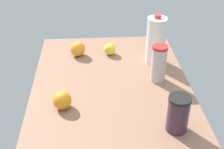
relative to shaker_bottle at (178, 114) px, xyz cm
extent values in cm
cube|color=#926751|center=(26.80, 23.70, -9.34)|extent=(120.00, 76.00, 3.00)
cylinder|color=#3E283B|center=(0.00, 0.00, -0.74)|extent=(8.51, 8.51, 14.21)
cylinder|color=black|center=(0.00, 0.00, 7.07)|extent=(8.76, 8.76, 1.40)
cylinder|color=beige|center=(36.18, 0.50, 0.86)|extent=(7.27, 7.27, 17.41)
cylinder|color=red|center=(36.18, 0.50, 10.27)|extent=(7.49, 7.49, 1.40)
cylinder|color=white|center=(54.26, -1.31, 4.81)|extent=(10.11, 10.11, 25.30)
cylinder|color=red|center=(54.26, -1.31, 18.36)|extent=(3.54, 3.54, 1.80)
sphere|color=orange|center=(64.30, 40.34, -3.67)|extent=(8.34, 8.34, 8.34)
sphere|color=orange|center=(16.96, 45.85, -3.79)|extent=(8.11, 8.11, 8.11)
sphere|color=yellow|center=(64.57, 22.36, -4.50)|extent=(6.69, 6.69, 6.69)
camera|label=1|loc=(-91.80, 31.89, 76.58)|focal=50.00mm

